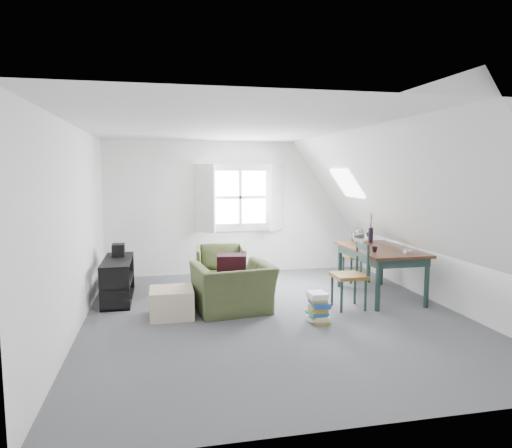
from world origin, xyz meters
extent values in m
plane|color=#505055|center=(0.00, 0.00, 0.00)|extent=(5.50, 5.50, 0.00)
plane|color=white|center=(0.00, 0.00, 2.50)|extent=(5.50, 5.50, 0.00)
plane|color=white|center=(0.00, 2.75, 1.25)|extent=(5.00, 0.00, 5.00)
plane|color=white|center=(0.00, -2.75, 1.25)|extent=(5.00, 0.00, 5.00)
plane|color=white|center=(-2.50, 0.00, 1.25)|extent=(0.00, 5.50, 5.50)
plane|color=white|center=(2.50, 0.00, 1.25)|extent=(0.00, 5.50, 5.50)
plane|color=white|center=(-1.55, 0.00, 1.78)|extent=(3.19, 5.50, 4.48)
plane|color=white|center=(1.55, 0.00, 1.78)|extent=(3.19, 5.50, 4.48)
cube|color=white|center=(0.00, 2.73, 1.45)|extent=(1.30, 0.04, 1.30)
cube|color=white|center=(-0.68, 2.57, 1.45)|extent=(0.35, 0.35, 1.25)
cube|color=white|center=(0.68, 2.57, 1.45)|extent=(0.35, 0.35, 1.25)
cube|color=white|center=(0.00, 2.72, 1.45)|extent=(1.00, 0.02, 1.00)
cube|color=white|center=(0.00, 2.70, 1.45)|extent=(1.08, 0.04, 0.05)
cube|color=white|center=(0.00, 2.70, 1.45)|extent=(0.05, 0.04, 1.08)
cube|color=white|center=(1.55, 1.30, 1.75)|extent=(0.35, 0.75, 0.47)
imported|color=#3D4826|center=(-0.53, 0.30, 0.00)|extent=(1.15, 1.04, 0.67)
imported|color=#3D4826|center=(-0.54, 1.53, 0.00)|extent=(0.86, 0.88, 0.73)
cube|color=#330D1A|center=(-0.53, 0.45, 0.60)|extent=(0.43, 0.27, 0.42)
cube|color=#C8B298|center=(-1.37, 0.26, 0.19)|extent=(0.57, 0.57, 0.38)
cube|color=#341B10|center=(1.82, 0.60, 0.74)|extent=(0.92, 1.53, 0.04)
cube|color=#1D312C|center=(1.82, 0.60, 0.66)|extent=(0.82, 1.43, 0.12)
cylinder|color=#1D312C|center=(1.45, -0.09, 0.36)|extent=(0.07, 0.07, 0.72)
cylinder|color=#1D312C|center=(2.20, -0.09, 0.36)|extent=(0.07, 0.07, 0.72)
cylinder|color=#1D312C|center=(1.45, 1.28, 0.36)|extent=(0.07, 0.07, 0.72)
cylinder|color=#1D312C|center=(2.20, 1.28, 0.36)|extent=(0.07, 0.07, 0.72)
sphere|color=silver|center=(1.67, 1.05, 0.90)|extent=(0.24, 0.24, 0.24)
cylinder|color=silver|center=(1.67, 1.05, 1.05)|extent=(0.08, 0.08, 0.13)
cylinder|color=black|center=(1.92, 1.15, 0.89)|extent=(0.08, 0.08, 0.25)
cylinder|color=#3F2D1E|center=(1.92, 1.15, 1.16)|extent=(0.03, 0.05, 0.44)
cylinder|color=#3F2D1E|center=(1.94, 1.16, 1.16)|extent=(0.04, 0.06, 0.44)
cylinder|color=#3F2D1E|center=(1.91, 1.14, 1.16)|extent=(0.05, 0.07, 0.44)
imported|color=black|center=(1.57, 0.30, 0.76)|extent=(0.10, 0.10, 0.08)
cube|color=white|center=(2.02, 0.15, 0.78)|extent=(0.12, 0.08, 0.04)
cube|color=brown|center=(1.89, 1.61, 0.45)|extent=(0.42, 0.42, 0.05)
cylinder|color=#1D312C|center=(2.06, 1.78, 0.22)|extent=(0.04, 0.04, 0.43)
cylinder|color=#1D312C|center=(2.06, 1.44, 0.22)|extent=(0.04, 0.04, 0.43)
cylinder|color=#1D312C|center=(1.72, 1.78, 0.22)|extent=(0.04, 0.04, 0.43)
cylinder|color=#1D312C|center=(1.72, 1.44, 0.22)|extent=(0.04, 0.04, 0.43)
cylinder|color=#1D312C|center=(2.06, 1.42, 0.68)|extent=(0.04, 0.04, 0.45)
cylinder|color=#1D312C|center=(1.72, 1.42, 0.68)|extent=(0.04, 0.04, 0.45)
cube|color=#1D312C|center=(1.89, 1.42, 0.86)|extent=(0.34, 0.03, 0.08)
cube|color=#1D312C|center=(1.89, 1.42, 0.73)|extent=(0.34, 0.03, 0.06)
cube|color=brown|center=(1.10, 0.13, 0.47)|extent=(0.44, 0.44, 0.05)
cylinder|color=#1D312C|center=(0.93, 0.30, 0.22)|extent=(0.04, 0.04, 0.45)
cylinder|color=#1D312C|center=(1.28, 0.30, 0.22)|extent=(0.04, 0.04, 0.45)
cylinder|color=#1D312C|center=(0.93, -0.05, 0.22)|extent=(0.04, 0.04, 0.45)
cylinder|color=#1D312C|center=(1.28, -0.05, 0.22)|extent=(0.04, 0.04, 0.45)
cylinder|color=#1D312C|center=(1.30, 0.30, 0.70)|extent=(0.04, 0.04, 0.47)
cylinder|color=#1D312C|center=(1.30, -0.05, 0.70)|extent=(0.04, 0.04, 0.47)
cube|color=#1D312C|center=(1.30, 0.13, 0.89)|extent=(0.03, 0.35, 0.08)
cube|color=#1D312C|center=(1.30, 0.13, 0.75)|extent=(0.03, 0.35, 0.06)
cube|color=black|center=(-2.14, 1.25, 0.02)|extent=(0.41, 1.23, 0.03)
cube|color=black|center=(-2.14, 1.25, 0.31)|extent=(0.41, 1.23, 0.03)
cube|color=black|center=(-2.14, 1.25, 0.61)|extent=(0.41, 1.23, 0.03)
cube|color=black|center=(-2.14, 0.65, 0.31)|extent=(0.41, 0.03, 0.61)
cube|color=black|center=(-2.14, 1.85, 0.31)|extent=(0.41, 0.03, 0.61)
cube|color=#264C99|center=(-2.14, 0.89, 0.13)|extent=(0.18, 0.20, 0.22)
cube|color=red|center=(-2.14, 1.35, 0.13)|extent=(0.18, 0.25, 0.22)
cube|color=white|center=(-2.14, 1.05, 0.43)|extent=(0.18, 0.22, 0.20)
cube|color=black|center=(-2.14, 1.50, 0.72)|extent=(0.19, 0.26, 0.20)
cube|color=#B29933|center=(0.49, -0.36, 0.02)|extent=(0.21, 0.27, 0.03)
cube|color=white|center=(0.47, -0.35, 0.05)|extent=(0.26, 0.30, 0.03)
cube|color=white|center=(0.50, -0.37, 0.08)|extent=(0.22, 0.29, 0.03)
cube|color=#337F4C|center=(0.45, -0.36, 0.11)|extent=(0.22, 0.27, 0.03)
cube|color=#264C99|center=(0.48, -0.38, 0.14)|extent=(0.24, 0.31, 0.02)
cube|color=#B29933|center=(0.47, -0.36, 0.16)|extent=(0.21, 0.27, 0.02)
cube|color=#B29933|center=(0.48, -0.34, 0.19)|extent=(0.24, 0.30, 0.03)
cube|color=#264C99|center=(0.50, -0.38, 0.23)|extent=(0.24, 0.31, 0.04)
cube|color=#264C99|center=(0.48, -0.38, 0.26)|extent=(0.24, 0.30, 0.03)
cube|color=#B29933|center=(0.48, -0.33, 0.30)|extent=(0.22, 0.28, 0.03)
cube|color=white|center=(0.47, -0.34, 0.33)|extent=(0.23, 0.26, 0.04)
cube|color=white|center=(0.47, -0.34, 0.37)|extent=(0.23, 0.27, 0.03)
camera|label=1|loc=(-1.50, -5.79, 1.95)|focal=32.00mm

